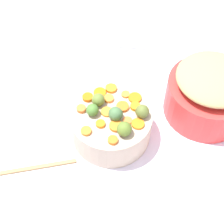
% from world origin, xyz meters
% --- Properties ---
extents(tabletop, '(2.40, 2.40, 0.02)m').
position_xyz_m(tabletop, '(0.00, 0.00, 0.01)').
color(tabletop, white).
rests_on(tabletop, ground).
extents(serving_bowl_carrots, '(0.25, 0.25, 0.11)m').
position_xyz_m(serving_bowl_carrots, '(-0.00, -0.04, 0.07)').
color(serving_bowl_carrots, '#B8A68D').
rests_on(serving_bowl_carrots, tabletop).
extents(metal_pot, '(0.27, 0.27, 0.13)m').
position_xyz_m(metal_pot, '(-0.32, -0.04, 0.08)').
color(metal_pot, red).
rests_on(metal_pot, tabletop).
extents(stuffing_mound, '(0.23, 0.23, 0.06)m').
position_xyz_m(stuffing_mound, '(-0.32, -0.04, 0.18)').
color(stuffing_mound, tan).
rests_on(stuffing_mound, metal_pot).
extents(carrot_slice_0, '(0.04, 0.04, 0.01)m').
position_xyz_m(carrot_slice_0, '(0.02, 0.05, 0.13)').
color(carrot_slice_0, orange).
rests_on(carrot_slice_0, serving_bowl_carrots).
extents(carrot_slice_1, '(0.05, 0.05, 0.01)m').
position_xyz_m(carrot_slice_1, '(0.01, -0.12, 0.13)').
color(carrot_slice_1, orange).
rests_on(carrot_slice_1, serving_bowl_carrots).
extents(carrot_slice_2, '(0.03, 0.03, 0.01)m').
position_xyz_m(carrot_slice_2, '(0.08, 0.00, 0.13)').
color(carrot_slice_2, orange).
rests_on(carrot_slice_2, serving_bowl_carrots).
extents(carrot_slice_3, '(0.05, 0.05, 0.01)m').
position_xyz_m(carrot_slice_3, '(-0.06, 0.02, 0.13)').
color(carrot_slice_3, orange).
rests_on(carrot_slice_3, serving_bowl_carrots).
extents(carrot_slice_4, '(0.03, 0.03, 0.01)m').
position_xyz_m(carrot_slice_4, '(-0.06, -0.09, 0.13)').
color(carrot_slice_4, orange).
rests_on(carrot_slice_4, serving_bowl_carrots).
extents(carrot_slice_5, '(0.03, 0.03, 0.01)m').
position_xyz_m(carrot_slice_5, '(-0.08, -0.04, 0.13)').
color(carrot_slice_5, orange).
rests_on(carrot_slice_5, serving_bowl_carrots).
extents(carrot_slice_6, '(0.05, 0.05, 0.01)m').
position_xyz_m(carrot_slice_6, '(-0.09, -0.07, 0.13)').
color(carrot_slice_6, orange).
rests_on(carrot_slice_6, serving_bowl_carrots).
extents(carrot_slice_7, '(0.04, 0.04, 0.01)m').
position_xyz_m(carrot_slice_7, '(-0.04, 0.00, 0.13)').
color(carrot_slice_7, orange).
rests_on(carrot_slice_7, serving_bowl_carrots).
extents(carrot_slice_8, '(0.04, 0.04, 0.01)m').
position_xyz_m(carrot_slice_8, '(0.05, -0.12, 0.13)').
color(carrot_slice_8, orange).
rests_on(carrot_slice_8, serving_bowl_carrots).
extents(carrot_slice_9, '(0.04, 0.04, 0.01)m').
position_xyz_m(carrot_slice_9, '(0.01, -0.05, 0.13)').
color(carrot_slice_9, orange).
rests_on(carrot_slice_9, serving_bowl_carrots).
extents(carrot_slice_10, '(0.05, 0.05, 0.01)m').
position_xyz_m(carrot_slice_10, '(-0.03, -0.13, 0.13)').
color(carrot_slice_10, orange).
rests_on(carrot_slice_10, serving_bowl_carrots).
extents(carrot_slice_11, '(0.05, 0.05, 0.01)m').
position_xyz_m(carrot_slice_11, '(-0.00, 0.01, 0.13)').
color(carrot_slice_11, orange).
rests_on(carrot_slice_11, serving_bowl_carrots).
extents(carrot_slice_12, '(0.05, 0.05, 0.01)m').
position_xyz_m(carrot_slice_12, '(-0.04, -0.05, 0.13)').
color(carrot_slice_12, orange).
rests_on(carrot_slice_12, serving_bowl_carrots).
extents(carrot_slice_13, '(0.04, 0.04, 0.01)m').
position_xyz_m(carrot_slice_13, '(0.04, -0.01, 0.13)').
color(carrot_slice_13, orange).
rests_on(carrot_slice_13, serving_bowl_carrots).
extents(carrot_slice_14, '(0.04, 0.04, 0.01)m').
position_xyz_m(carrot_slice_14, '(0.08, -0.08, 0.13)').
color(carrot_slice_14, orange).
rests_on(carrot_slice_14, serving_bowl_carrots).
extents(carrot_slice_15, '(0.04, 0.04, 0.01)m').
position_xyz_m(carrot_slice_15, '(-0.01, -0.09, 0.13)').
color(carrot_slice_15, orange).
rests_on(carrot_slice_15, serving_bowl_carrots).
extents(brussels_sprout_0, '(0.04, 0.04, 0.04)m').
position_xyz_m(brussels_sprout_0, '(-0.02, 0.04, 0.15)').
color(brussels_sprout_0, '#597429').
rests_on(brussels_sprout_0, serving_bowl_carrots).
extents(brussels_sprout_1, '(0.04, 0.04, 0.04)m').
position_xyz_m(brussels_sprout_1, '(0.05, -0.06, 0.14)').
color(brussels_sprout_1, '#4A7A31').
rests_on(brussels_sprout_1, serving_bowl_carrots).
extents(brussels_sprout_2, '(0.04, 0.04, 0.04)m').
position_xyz_m(brussels_sprout_2, '(-0.01, -0.02, 0.15)').
color(brussels_sprout_2, '#456D40').
rests_on(brussels_sprout_2, serving_bowl_carrots).
extents(brussels_sprout_3, '(0.04, 0.04, 0.04)m').
position_xyz_m(brussels_sprout_3, '(0.02, -0.09, 0.15)').
color(brussels_sprout_3, olive).
rests_on(brussels_sprout_3, serving_bowl_carrots).
extents(brussels_sprout_4, '(0.04, 0.04, 0.04)m').
position_xyz_m(brussels_sprout_4, '(-0.08, -0.01, 0.15)').
color(brussels_sprout_4, '#5C6B2F').
rests_on(brussels_sprout_4, serving_bowl_carrots).
extents(dish_towel, '(0.21, 0.19, 0.01)m').
position_xyz_m(dish_towel, '(-0.22, -0.45, 0.02)').
color(dish_towel, '#A5B2BA').
rests_on(dish_towel, tabletop).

